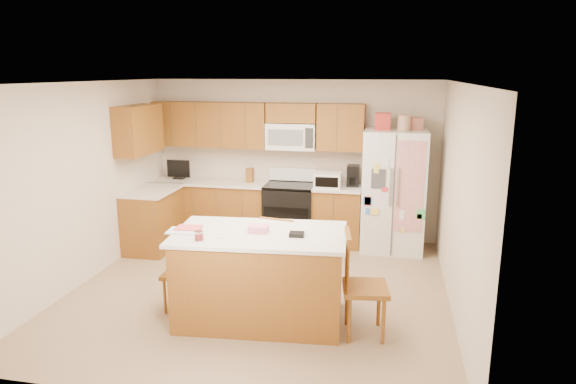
% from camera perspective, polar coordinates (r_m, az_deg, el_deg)
% --- Properties ---
extents(ground, '(4.50, 4.50, 0.00)m').
position_cam_1_polar(ground, '(6.42, -3.19, -10.86)').
color(ground, '#917352').
rests_on(ground, ground).
extents(room_shell, '(4.60, 4.60, 2.52)m').
position_cam_1_polar(room_shell, '(5.98, -3.37, 1.84)').
color(room_shell, beige).
rests_on(room_shell, ground).
extents(cabinetry, '(3.36, 1.56, 2.15)m').
position_cam_1_polar(cabinetry, '(8.04, -6.83, 0.92)').
color(cabinetry, brown).
rests_on(cabinetry, ground).
extents(stove, '(0.76, 0.65, 1.13)m').
position_cam_1_polar(stove, '(8.04, 0.25, -2.22)').
color(stove, black).
rests_on(stove, ground).
extents(refrigerator, '(0.90, 0.79, 2.04)m').
position_cam_1_polar(refrigerator, '(7.73, 11.66, 0.28)').
color(refrigerator, white).
rests_on(refrigerator, ground).
extents(island, '(1.90, 1.19, 1.07)m').
position_cam_1_polar(island, '(5.55, -3.09, -9.28)').
color(island, brown).
rests_on(island, ground).
extents(windsor_chair_left, '(0.39, 0.41, 0.90)m').
position_cam_1_polar(windsor_chair_left, '(5.92, -11.60, -8.78)').
color(windsor_chair_left, brown).
rests_on(windsor_chair_left, ground).
extents(windsor_chair_back, '(0.50, 0.48, 0.99)m').
position_cam_1_polar(windsor_chair_back, '(6.11, -0.75, -7.36)').
color(windsor_chair_back, brown).
rests_on(windsor_chair_back, ground).
extents(windsor_chair_right, '(0.51, 0.53, 1.08)m').
position_cam_1_polar(windsor_chair_right, '(5.29, 8.28, -10.42)').
color(windsor_chair_right, brown).
rests_on(windsor_chair_right, ground).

